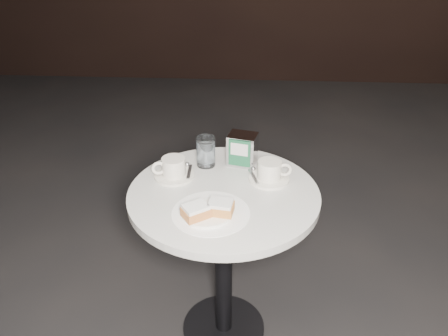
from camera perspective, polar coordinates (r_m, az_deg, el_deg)
ground at (r=2.09m, az=-0.04°, el=-20.41°), size 7.00×7.00×0.00m
cafe_table at (r=1.71m, az=-0.04°, el=-8.60°), size 0.70×0.70×0.74m
sugar_spill at (r=1.48m, az=-1.73°, el=-5.85°), size 0.27×0.27×0.00m
beignet_plate at (r=1.45m, az=-2.15°, el=-5.60°), size 0.21×0.21×0.06m
coffee_cup_left at (r=1.67m, az=-6.62°, el=-0.11°), size 0.19×0.19×0.08m
coffee_cup_right at (r=1.65m, az=5.99°, el=-0.53°), size 0.17×0.16×0.08m
water_glass_left at (r=1.73m, az=-2.40°, el=2.12°), size 0.08×0.08×0.12m
water_glass_right at (r=1.77m, az=1.36°, el=2.52°), size 0.07×0.07×0.11m
napkin_dispenser at (r=1.74m, az=2.41°, el=2.45°), size 0.13×0.11×0.13m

